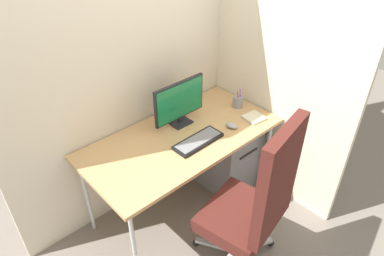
# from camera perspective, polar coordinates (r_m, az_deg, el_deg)

# --- Properties ---
(ground_plane) EXTENTS (8.00, 8.00, 0.00)m
(ground_plane) POSITION_cam_1_polar(r_m,az_deg,el_deg) (3.14, -1.41, -12.50)
(ground_plane) COLOR slate
(wall_back) EXTENTS (2.39, 0.04, 2.80)m
(wall_back) POSITION_cam_1_polar(r_m,az_deg,el_deg) (2.61, -7.96, 14.18)
(wall_back) COLOR beige
(wall_back) RESTS_ON ground_plane
(wall_side_right) EXTENTS (0.04, 1.62, 2.80)m
(wall_side_right) POSITION_cam_1_polar(r_m,az_deg,el_deg) (2.78, 12.67, 15.04)
(wall_side_right) COLOR beige
(wall_side_right) RESTS_ON ground_plane
(desk) EXTENTS (1.52, 0.75, 0.75)m
(desk) POSITION_cam_1_polar(r_m,az_deg,el_deg) (2.66, -1.62, -2.10)
(desk) COLOR tan
(desk) RESTS_ON ground_plane
(office_chair) EXTENTS (0.63, 0.62, 1.27)m
(office_chair) POSITION_cam_1_polar(r_m,az_deg,el_deg) (2.32, 10.33, -12.01)
(office_chair) COLOR black
(office_chair) RESTS_ON ground_plane
(filing_cabinet) EXTENTS (0.43, 0.50, 0.66)m
(filing_cabinet) POSITION_cam_1_polar(r_m,az_deg,el_deg) (3.17, 5.55, -3.91)
(filing_cabinet) COLOR slate
(filing_cabinet) RESTS_ON ground_plane
(monitor) EXTENTS (0.47, 0.13, 0.36)m
(monitor) POSITION_cam_1_polar(r_m,az_deg,el_deg) (2.68, -2.05, 4.28)
(monitor) COLOR black
(monitor) RESTS_ON desk
(keyboard) EXTENTS (0.40, 0.15, 0.03)m
(keyboard) POSITION_cam_1_polar(r_m,az_deg,el_deg) (2.56, 1.01, -2.15)
(keyboard) COLOR black
(keyboard) RESTS_ON desk
(mouse) EXTENTS (0.08, 0.11, 0.04)m
(mouse) POSITION_cam_1_polar(r_m,az_deg,el_deg) (2.73, 6.46, 0.38)
(mouse) COLOR #9EA0A5
(mouse) RESTS_ON desk
(pen_holder) EXTENTS (0.08, 0.08, 0.17)m
(pen_holder) POSITION_cam_1_polar(r_m,az_deg,el_deg) (2.99, 7.46, 4.32)
(pen_holder) COLOR gray
(pen_holder) RESTS_ON desk
(notebook) EXTENTS (0.17, 0.17, 0.02)m
(notebook) POSITION_cam_1_polar(r_m,az_deg,el_deg) (2.86, 10.08, 1.67)
(notebook) COLOR beige
(notebook) RESTS_ON desk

